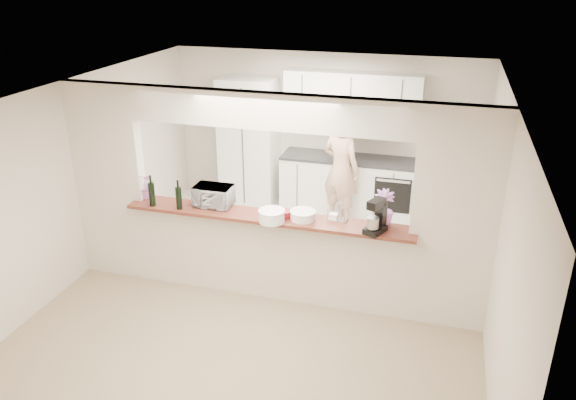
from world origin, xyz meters
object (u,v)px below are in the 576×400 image
at_px(refrigerator, 453,174).
at_px(stand_mixer, 377,218).
at_px(toaster_oven, 213,196).
at_px(person, 341,170).

relative_size(refrigerator, stand_mixer, 4.42).
distance_m(refrigerator, toaster_oven, 3.80).
distance_m(refrigerator, person, 1.68).
height_order(refrigerator, toaster_oven, refrigerator).
bearing_deg(refrigerator, toaster_oven, -136.61).
xyz_separation_m(toaster_oven, person, (1.11, 2.25, -0.35)).
xyz_separation_m(refrigerator, person, (-1.64, -0.35, 0.01)).
bearing_deg(person, stand_mixer, 133.47).
height_order(refrigerator, stand_mixer, refrigerator).
distance_m(toaster_oven, stand_mixer, 1.97).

